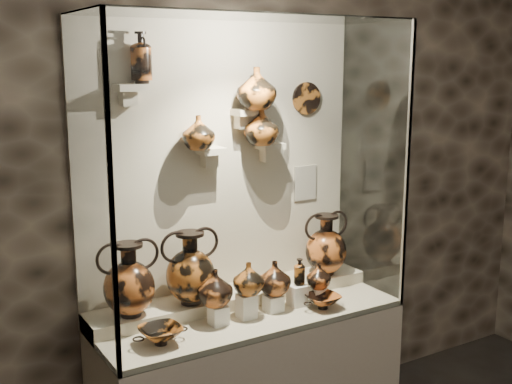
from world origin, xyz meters
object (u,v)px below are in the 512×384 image
Objects in this scene: jug_e at (318,276)px; ovoid_vase_b at (256,88)px; amphora_left at (129,279)px; jug_c at (274,278)px; amphora_mid at (190,267)px; kylix_right at (323,300)px; ovoid_vase_a at (198,132)px; ovoid_vase_c at (261,126)px; jug_a at (215,287)px; lekythos_small at (299,270)px; lekythos_tall at (141,54)px; amphora_right at (326,244)px; kylix_left at (160,334)px; jug_b at (248,278)px.

ovoid_vase_b is (-0.26, 0.24, 1.05)m from jug_e.
amphora_left is 0.79m from jug_c.
amphora_mid reaches higher than amphora_left.
kylix_right is 1.31× the size of ovoid_vase_a.
jug_c is 0.91× the size of ovoid_vase_c.
amphora_mid is at bearing 147.33° from kylix_right.
jug_a is at bearing 157.97° from jug_c.
jug_a is 0.52m from lekythos_small.
lekythos_tall is at bearing 134.77° from jug_c.
amphora_mid is at bearing -168.37° from amphora_right.
jug_e is at bearing -15.49° from amphora_left.
kylix_left reaches higher than kylix_right.
jug_a is 1.11× the size of jug_b.
amphora_right is (0.91, 0.01, -0.01)m from amphora_mid.
jug_e is at bearing -12.69° from jug_b.
kylix_left is at bearing 164.85° from jug_c.
amphora_left is 1.45× the size of kylix_left.
lekythos_tall is (-0.86, 0.39, 1.33)m from kylix_right.
jug_b is at bearing -31.07° from amphora_mid.
ovoid_vase_b is at bearing 105.03° from lekythos_small.
jug_b is 0.46m from kylix_right.
jug_a is 1.10m from ovoid_vase_b.
jug_a is at bearing -102.63° from ovoid_vase_a.
jug_a is at bearing 159.20° from kylix_right.
jug_e is at bearing -123.95° from amphora_right.
amphora_left is at bearing -121.15° from lekythos_tall.
lekythos_tall is at bearing 80.80° from kylix_left.
jug_c reaches higher than kylix_right.
lekythos_small is 0.74× the size of ovoid_vase_b.
lekythos_small is (0.58, -0.18, -0.06)m from amphora_mid.
kylix_left is at bearing 175.92° from jug_b.
ovoid_vase_a is at bearing 142.66° from jug_e.
lekythos_tall reaches higher than lekythos_small.
jug_b is (0.19, -0.02, 0.02)m from jug_a.
jug_b is at bearing -62.70° from ovoid_vase_a.
amphora_left is 2.04× the size of jug_c.
jug_b reaches higher than jug_a.
amphora_right is 1.41× the size of kylix_left.
kylix_right is at bearing -21.00° from amphora_left.
amphora_right is 0.31m from jug_e.
lekythos_small is at bearing 118.55° from kylix_right.
amphora_mid is 0.91m from amphora_right.
kylix_right is at bearing -84.01° from ovoid_vase_c.
amphora_right is at bearing 5.03° from jug_b.
amphora_right reaches higher than jug_b.
amphora_left is at bearing 152.11° from lekythos_small.
kylix_right is at bearing 0.18° from lekythos_tall.
lekythos_tall reaches higher than jug_b.
lekythos_small is 0.83m from ovoid_vase_c.
ovoid_vase_b is (0.78, 0.04, 0.94)m from amphora_left.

